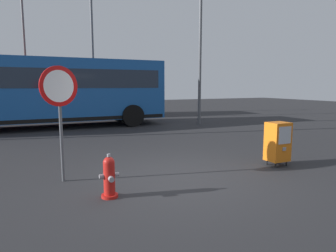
# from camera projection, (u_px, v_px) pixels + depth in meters

# --- Properties ---
(ground_plane) EXTENTS (60.00, 60.00, 0.00)m
(ground_plane) POSITION_uv_depth(u_px,v_px,m) (180.00, 178.00, 6.00)
(ground_plane) COLOR #262628
(fire_hydrant) EXTENTS (0.33, 0.32, 0.75)m
(fire_hydrant) POSITION_uv_depth(u_px,v_px,m) (109.00, 177.00, 4.92)
(fire_hydrant) COLOR red
(fire_hydrant) RESTS_ON ground_plane
(newspaper_box_primary) EXTENTS (0.48, 0.42, 1.02)m
(newspaper_box_primary) POSITION_uv_depth(u_px,v_px,m) (278.00, 142.00, 6.87)
(newspaper_box_primary) COLOR black
(newspaper_box_primary) RESTS_ON ground_plane
(stop_sign) EXTENTS (0.71, 0.31, 2.23)m
(stop_sign) POSITION_uv_depth(u_px,v_px,m) (60.00, 99.00, 5.58)
(stop_sign) COLOR #4C4F54
(stop_sign) RESTS_ON ground_plane
(bus_near) EXTENTS (10.51, 2.82, 3.00)m
(bus_near) POSITION_uv_depth(u_px,v_px,m) (43.00, 89.00, 12.86)
(bus_near) COLOR #19519E
(bus_near) RESTS_ON ground_plane
(bus_far) EXTENTS (10.69, 3.55, 3.00)m
(bus_far) POSITION_uv_depth(u_px,v_px,m) (41.00, 88.00, 17.11)
(bus_far) COLOR red
(bus_far) RESTS_ON ground_plane
(street_light_near_left) EXTENTS (0.32, 0.32, 8.63)m
(street_light_near_left) POSITION_uv_depth(u_px,v_px,m) (92.00, 29.00, 16.06)
(street_light_near_left) COLOR #4C4F54
(street_light_near_left) RESTS_ON ground_plane
(street_light_near_right) EXTENTS (0.32, 0.32, 7.98)m
(street_light_near_right) POSITION_uv_depth(u_px,v_px,m) (200.00, 27.00, 13.71)
(street_light_near_right) COLOR #4C4F54
(street_light_near_right) RESTS_ON ground_plane
(street_light_far_right) EXTENTS (0.32, 0.32, 7.29)m
(street_light_far_right) POSITION_uv_depth(u_px,v_px,m) (25.00, 47.00, 18.22)
(street_light_far_right) COLOR #4C4F54
(street_light_far_right) RESTS_ON ground_plane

